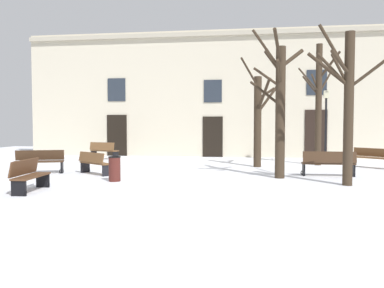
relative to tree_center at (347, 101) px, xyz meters
The scene contains 14 objects.
ground_plane 5.82m from the tree_center, 169.80° to the left, with size 34.52×34.52×0.00m, color white.
building_facade 11.34m from the tree_center, 117.03° to the left, with size 21.58×0.60×7.13m.
tree_center is the anchor object (origin of this frame).
tree_left_of_center 2.36m from the tree_center, 144.13° to the left, with size 1.86×2.49×4.97m.
tree_near_facade 5.52m from the tree_center, 117.50° to the left, with size 1.88×1.69×4.59m.
tree_foreground 6.05m from the tree_center, 88.60° to the left, with size 1.88×1.82×5.45m.
streetlamp 7.42m from the tree_center, 84.46° to the left, with size 0.30×0.30×3.53m.
litter_bin 7.58m from the tree_center, behind, with size 0.41×0.41×0.81m.
bench_back_to_back_left 13.23m from the tree_center, 144.23° to the left, with size 1.66×0.97×0.90m.
bench_near_lamp 3.00m from the tree_center, 92.96° to the left, with size 1.89×0.49×0.90m.
bench_back_to_back_right 6.10m from the tree_center, 66.83° to the left, with size 1.59×1.53×0.84m.
bench_near_center_tree 9.51m from the tree_center, 164.88° to the right, with size 0.61×1.61×0.89m.
bench_facing_shops 8.98m from the tree_center, behind, with size 1.56×1.32×0.83m.
bench_by_litter_bin 11.10m from the tree_center, behind, with size 1.85×1.06×0.87m.
Camera 1 is at (2.24, -13.56, 1.88)m, focal length 37.38 mm.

